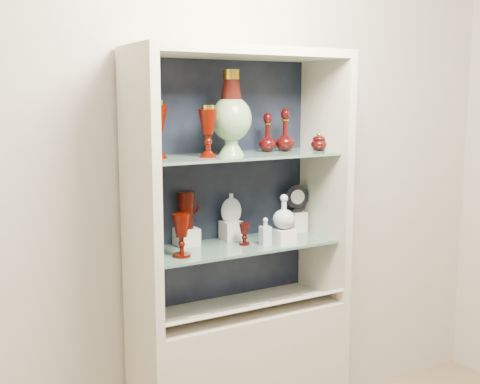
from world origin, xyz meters
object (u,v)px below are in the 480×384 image
lidded_bowl (319,142)px  cameo_medallion (297,198)px  ruby_goblet_tall (182,235)px  ruby_pitcher (186,210)px  ruby_decanter_b (268,131)px  flat_flask (231,207)px  ruby_decanter_a (285,127)px  pedestal_lamp_left (157,130)px  cobalt_goblet (147,235)px  enamel_urn (231,113)px  clear_square_bottle (265,231)px  clear_round_decanter (284,213)px  pedestal_lamp_right (208,131)px  ruby_goblet_small (244,234)px

lidded_bowl → cameo_medallion: size_ratio=0.61×
ruby_goblet_tall → ruby_pitcher: ruby_pitcher is taller
ruby_decanter_b → ruby_goblet_tall: 0.67m
ruby_decanter_b → flat_flask: (-0.17, 0.06, -0.36)m
ruby_decanter_a → ruby_goblet_tall: bearing=-171.0°
lidded_bowl → ruby_goblet_tall: size_ratio=0.47×
pedestal_lamp_left → cameo_medallion: size_ratio=1.69×
cobalt_goblet → enamel_urn: bearing=-2.4°
enamel_urn → lidded_bowl: enamel_urn is taller
enamel_urn → clear_square_bottle: (0.14, -0.07, -0.54)m
ruby_decanter_a → cameo_medallion: bearing=28.9°
ruby_goblet_tall → ruby_pitcher: bearing=59.4°
cameo_medallion → cobalt_goblet: bearing=-161.9°
pedestal_lamp_left → ruby_decanter_b: bearing=2.1°
ruby_pitcher → clear_square_bottle: size_ratio=1.32×
ruby_pitcher → cameo_medallion: ruby_pitcher is taller
cobalt_goblet → flat_flask: flat_flask is taller
enamel_urn → cameo_medallion: bearing=13.1°
ruby_goblet_tall → clear_round_decanter: size_ratio=1.20×
flat_flask → cameo_medallion: 0.38m
ruby_goblet_tall → ruby_pitcher: 0.21m
pedestal_lamp_right → ruby_goblet_small: (0.19, 0.02, -0.48)m
lidded_bowl → clear_square_bottle: lidded_bowl is taller
ruby_decanter_a → cobalt_goblet: ruby_decanter_a is taller
pedestal_lamp_right → ruby_goblet_tall: pedestal_lamp_right is taller
ruby_decanter_a → clear_round_decanter: 0.41m
pedestal_lamp_left → lidded_bowl: pedestal_lamp_left is taller
ruby_goblet_small → cameo_medallion: bearing=17.0°
cobalt_goblet → clear_round_decanter: (0.63, -0.10, 0.06)m
ruby_goblet_small → cameo_medallion: cameo_medallion is taller
pedestal_lamp_right → enamel_urn: size_ratio=0.59×
ruby_decanter_b → clear_square_bottle: bearing=-125.2°
pedestal_lamp_left → cameo_medallion: 0.86m
pedestal_lamp_right → clear_round_decanter: size_ratio=1.44×
enamel_urn → cobalt_goblet: 0.66m
ruby_goblet_small → cobalt_goblet: bearing=176.3°
ruby_goblet_small → cameo_medallion: 0.41m
lidded_bowl → ruby_pitcher: (-0.65, 0.13, -0.30)m
ruby_decanter_a → cobalt_goblet: (-0.72, -0.02, -0.44)m
cobalt_goblet → ruby_decanter_b: bearing=3.0°
ruby_goblet_tall → ruby_pitcher: (0.10, 0.17, 0.07)m
cobalt_goblet → clear_square_bottle: size_ratio=1.42×
pedestal_lamp_right → lidded_bowl: size_ratio=2.55×
cobalt_goblet → cameo_medallion: (0.84, 0.08, 0.08)m
ruby_decanter_a → enamel_urn: bearing=-173.8°
ruby_decanter_a → lidded_bowl: 0.18m
enamel_urn → clear_round_decanter: size_ratio=2.43×
ruby_goblet_tall → ruby_goblet_small: bearing=7.8°
enamel_urn → clear_round_decanter: bearing=-19.7°
ruby_decanter_a → clear_square_bottle: 0.51m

